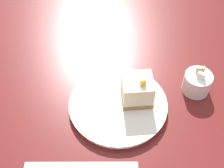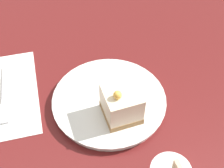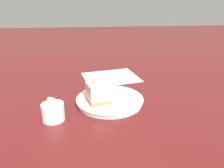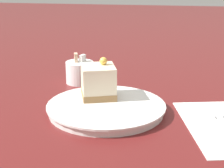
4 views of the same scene
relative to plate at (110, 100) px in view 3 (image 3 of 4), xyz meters
name	(u,v)px [view 3 (image 3 of 4)]	position (x,y,z in m)	size (l,w,h in m)	color
ground_plane	(112,98)	(0.04, -0.01, -0.01)	(4.00, 4.00, 0.00)	#5B1919
plate	(110,100)	(0.00, 0.00, 0.00)	(0.25, 0.25, 0.02)	silver
cake_slice	(98,93)	(-0.02, 0.04, 0.04)	(0.09, 0.09, 0.09)	#9E7547
napkin	(111,77)	(0.26, -0.03, -0.01)	(0.25, 0.29, 0.00)	white
fork	(109,79)	(0.23, -0.02, -0.01)	(0.04, 0.17, 0.00)	silver
knife	(113,74)	(0.29, -0.04, -0.01)	(0.04, 0.19, 0.00)	silver
sugar_bowl	(53,112)	(-0.10, 0.19, 0.02)	(0.07, 0.07, 0.08)	white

